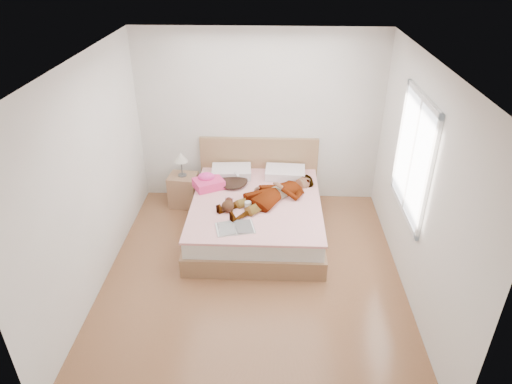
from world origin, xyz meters
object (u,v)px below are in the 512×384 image
(woman, at_px, (271,192))
(plush_toy, at_px, (228,205))
(bed, at_px, (257,212))
(magazine, at_px, (235,228))
(coffee_mug, at_px, (248,205))
(phone, at_px, (237,174))
(nightstand, at_px, (183,188))
(towel, at_px, (208,182))

(woman, height_order, plush_toy, woman)
(bed, bearing_deg, magazine, -106.90)
(coffee_mug, bearing_deg, magazine, -105.75)
(woman, bearing_deg, plush_toy, -102.71)
(woman, distance_m, coffee_mug, 0.40)
(phone, height_order, nightstand, nightstand)
(towel, bearing_deg, coffee_mug, -42.63)
(towel, xyz_separation_m, nightstand, (-0.44, 0.36, -0.30))
(coffee_mug, bearing_deg, nightstand, 138.73)
(bed, distance_m, towel, 0.81)
(phone, bearing_deg, plush_toy, -136.31)
(nightstand, bearing_deg, plush_toy, -51.05)
(woman, height_order, coffee_mug, woman)
(woman, xyz_separation_m, magazine, (-0.44, -0.74, -0.10))
(plush_toy, xyz_separation_m, nightstand, (-0.78, 0.97, -0.29))
(phone, height_order, towel, towel)
(magazine, distance_m, nightstand, 1.68)
(coffee_mug, height_order, nightstand, nightstand)
(towel, bearing_deg, plush_toy, -60.65)
(woman, relative_size, plush_toy, 6.14)
(coffee_mug, bearing_deg, phone, 106.94)
(plush_toy, bearing_deg, phone, 84.96)
(woman, xyz_separation_m, bed, (-0.20, 0.04, -0.34))
(plush_toy, height_order, nightstand, nightstand)
(phone, height_order, coffee_mug, phone)
(woman, xyz_separation_m, phone, (-0.50, 0.40, 0.06))
(towel, relative_size, coffee_mug, 3.77)
(woman, distance_m, towel, 0.95)
(woman, bearing_deg, nightstand, -157.45)
(bed, relative_size, plush_toy, 8.11)
(coffee_mug, xyz_separation_m, plush_toy, (-0.26, -0.05, 0.02))
(phone, xyz_separation_m, nightstand, (-0.84, 0.26, -0.39))
(woman, distance_m, phone, 0.64)
(plush_toy, distance_m, nightstand, 1.28)
(woman, height_order, phone, woman)
(magazine, relative_size, plush_toy, 2.04)
(plush_toy, bearing_deg, bed, 43.47)
(bed, bearing_deg, woman, -10.03)
(bed, bearing_deg, plush_toy, -136.53)
(towel, bearing_deg, woman, -18.35)
(plush_toy, bearing_deg, coffee_mug, 11.05)
(coffee_mug, xyz_separation_m, nightstand, (-1.04, 0.92, -0.27))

